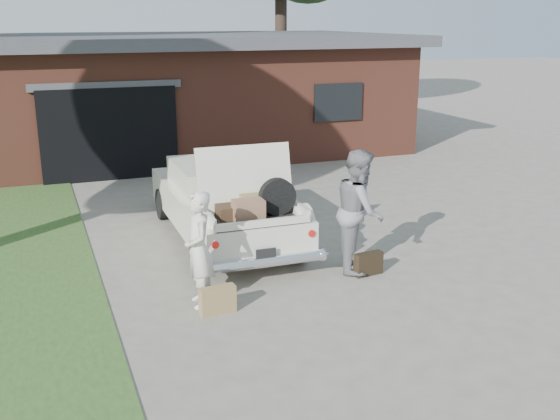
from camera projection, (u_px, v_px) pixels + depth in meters
name	position (u px, v px, depth m)	size (l,w,h in m)	color
ground	(295.00, 296.00, 9.22)	(90.00, 90.00, 0.00)	gray
house	(179.00, 91.00, 19.36)	(12.80, 7.80, 3.30)	brown
sedan	(224.00, 202.00, 11.44)	(1.86, 4.63, 1.90)	beige
woman_left	(199.00, 250.00, 8.73)	(0.58, 0.38, 1.59)	silver
woman_right	(359.00, 210.00, 9.97)	(0.92, 0.72, 1.89)	gray
suitcase_left	(218.00, 300.00, 8.64)	(0.48, 0.15, 0.37)	#9C804F
suitcase_right	(368.00, 264.00, 9.94)	(0.46, 0.15, 0.35)	black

